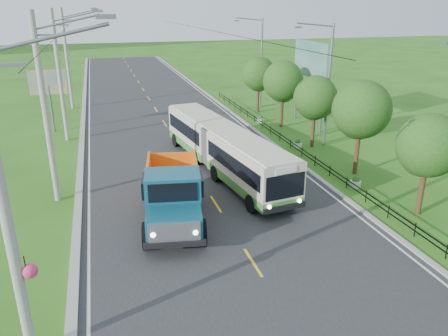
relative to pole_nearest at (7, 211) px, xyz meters
name	(u,v)px	position (x,y,z in m)	size (l,w,h in m)	color
ground	(253,263)	(8.24, 3.00, -4.94)	(240.00, 240.00, 0.00)	#2D5915
road	(172,135)	(8.24, 23.00, -4.93)	(14.00, 120.00, 0.02)	#28282B
curb_left	(82,141)	(1.04, 23.00, -4.86)	(0.40, 120.00, 0.15)	#9E9E99
curb_right	(253,128)	(15.39, 23.00, -4.89)	(0.30, 120.00, 0.10)	#9E9E99
edge_line_left	(89,142)	(1.59, 23.00, -4.91)	(0.12, 120.00, 0.00)	silver
edge_line_right	(248,129)	(14.89, 23.00, -4.91)	(0.12, 120.00, 0.00)	silver
centre_dash	(253,262)	(8.24, 3.00, -4.91)	(0.12, 2.20, 0.00)	yellow
railing_right	(290,145)	(16.24, 17.00, -4.64)	(0.04, 40.00, 0.60)	black
pole_nearest	(7,211)	(0.00, 0.00, 0.00)	(3.51, 0.44, 10.00)	gray
pole_near	(46,110)	(-0.02, 12.00, 0.16)	(3.51, 0.32, 10.00)	gray
pole_mid	(60,76)	(-0.02, 24.00, 0.16)	(3.51, 0.32, 10.00)	gray
pole_far	(67,59)	(-0.02, 36.00, 0.16)	(3.51, 0.32, 10.00)	gray
tree_second	(427,148)	(18.10, 5.14, -1.42)	(3.18, 3.26, 5.30)	#382314
tree_third	(361,112)	(18.10, 11.14, -0.95)	(3.60, 3.62, 6.00)	#382314
tree_fourth	(315,100)	(18.10, 17.14, -1.35)	(3.24, 3.31, 5.40)	#382314
tree_fifth	(283,83)	(18.10, 23.14, -1.08)	(3.48, 3.52, 5.80)	#382314
tree_back	(259,75)	(18.10, 29.14, -1.28)	(3.30, 3.36, 5.50)	#382314
streetlight_mid	(327,82)	(18.88, 17.00, -0.03)	(3.02, 0.20, 9.07)	slate
streetlight_far	(260,60)	(18.88, 31.00, -0.03)	(3.02, 0.20, 9.07)	slate
planter_near	(355,183)	(16.84, 9.00, -4.65)	(0.64, 0.64, 0.67)	silver
planter_mid	(298,144)	(16.84, 17.00, -4.65)	(0.64, 0.64, 0.67)	silver
planter_far	(261,119)	(16.84, 25.00, -4.65)	(0.64, 0.64, 0.67)	silver
billboard_left	(48,86)	(-1.26, 27.00, -1.07)	(3.00, 0.20, 5.20)	slate
billboard_right	(311,65)	(20.54, 23.00, 0.41)	(0.24, 6.00, 7.30)	slate
bus	(223,146)	(10.00, 13.73, -3.19)	(4.51, 15.27, 2.91)	#3A7F33
dump_truck	(173,191)	(5.71, 7.62, -3.25)	(3.74, 7.41, 2.98)	#115169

